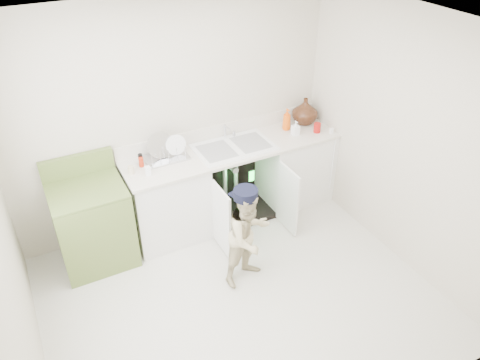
{
  "coord_description": "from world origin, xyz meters",
  "views": [
    {
      "loc": [
        -1.43,
        -2.74,
        3.38
      ],
      "look_at": [
        0.36,
        0.7,
        0.83
      ],
      "focal_mm": 35.0,
      "sensor_mm": 36.0,
      "label": 1
    }
  ],
  "objects": [
    {
      "name": "ground",
      "position": [
        0.0,
        0.0,
        0.0
      ],
      "size": [
        3.5,
        3.5,
        0.0
      ],
      "primitive_type": "plane",
      "color": "beige",
      "rests_on": "ground"
    },
    {
      "name": "counter_run",
      "position": [
        0.58,
        1.21,
        0.47
      ],
      "size": [
        2.44,
        1.02,
        1.21
      ],
      "color": "silver",
      "rests_on": "ground"
    },
    {
      "name": "room_shell",
      "position": [
        0.0,
        0.0,
        1.25
      ],
      "size": [
        6.0,
        5.5,
        1.26
      ],
      "color": "beige",
      "rests_on": "ground"
    },
    {
      "name": "repair_worker",
      "position": [
        0.21,
        0.22,
        0.53
      ],
      "size": [
        0.7,
        0.9,
        1.05
      ],
      "rotation": [
        0.0,
        0.0,
        0.27
      ],
      "color": "beige",
      "rests_on": "ground"
    },
    {
      "name": "avocado_stove",
      "position": [
        -1.04,
        1.18,
        0.45
      ],
      "size": [
        0.71,
        0.65,
        1.1
      ],
      "color": "olive",
      "rests_on": "ground"
    }
  ]
}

